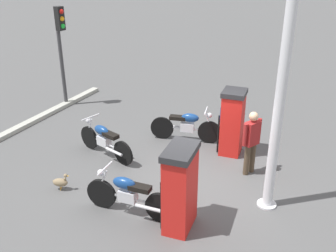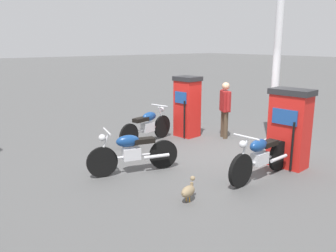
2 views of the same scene
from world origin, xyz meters
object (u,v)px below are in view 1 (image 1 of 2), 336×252
object	(u,v)px
attendant_person	(251,139)
canopy_support_pole	(280,101)
fuel_pump_far	(180,188)
motorcycle_far_pump	(129,195)
motorcycle_near_pump	(187,125)
motorcycle_extra	(104,139)
fuel_pump_near	(232,122)
roadside_traffic_light	(61,39)
wandering_duck	(61,182)

from	to	relation	value
attendant_person	canopy_support_pole	xyz separation A→B (m)	(-0.68, 1.10, 1.42)
fuel_pump_far	motorcycle_far_pump	xyz separation A→B (m)	(1.06, 0.09, -0.40)
motorcycle_near_pump	motorcycle_extra	world-z (taller)	motorcycle_near_pump
fuel_pump_near	roadside_traffic_light	distance (m)	6.20
motorcycle_far_pump	fuel_pump_near	bearing A→B (deg)	-107.41
motorcycle_extra	roadside_traffic_light	distance (m)	4.34
fuel_pump_near	canopy_support_pole	bearing A→B (deg)	125.92
fuel_pump_near	motorcycle_extra	size ratio (longest dim) A/B	0.91
wandering_duck	roadside_traffic_light	bearing A→B (deg)	-53.15
canopy_support_pole	motorcycle_extra	bearing A→B (deg)	-4.77
fuel_pump_near	fuel_pump_far	distance (m)	3.28
motorcycle_far_pump	canopy_support_pole	distance (m)	3.40
motorcycle_extra	wandering_duck	world-z (taller)	motorcycle_extra
fuel_pump_near	motorcycle_near_pump	bearing A→B (deg)	-5.86
fuel_pump_far	motorcycle_near_pump	size ratio (longest dim) A/B	0.88
fuel_pump_far	motorcycle_far_pump	size ratio (longest dim) A/B	0.87
roadside_traffic_light	canopy_support_pole	world-z (taller)	canopy_support_pole
motorcycle_near_pump	canopy_support_pole	world-z (taller)	canopy_support_pole
fuel_pump_near	motorcycle_near_pump	xyz separation A→B (m)	(1.29, -0.13, -0.39)
motorcycle_far_pump	attendant_person	size ratio (longest dim) A/B	1.25
fuel_pump_far	motorcycle_extra	size ratio (longest dim) A/B	0.90
motorcycle_far_pump	attendant_person	xyz separation A→B (m)	(-1.75, -2.57, 0.43)
wandering_duck	canopy_support_pole	bearing A→B (deg)	-161.94
motorcycle_near_pump	roadside_traffic_light	world-z (taller)	roadside_traffic_light
fuel_pump_far	motorcycle_near_pump	bearing A→B (deg)	-69.22
motorcycle_far_pump	motorcycle_extra	xyz separation A→B (m)	(1.79, -1.82, 0.01)
motorcycle_far_pump	wandering_duck	xyz separation A→B (m)	(1.80, -0.09, -0.25)
fuel_pump_near	roadside_traffic_light	bearing A→B (deg)	-8.42
fuel_pump_far	roadside_traffic_light	distance (m)	7.41
motorcycle_extra	roadside_traffic_light	bearing A→B (deg)	-37.86
attendant_person	roadside_traffic_light	world-z (taller)	roadside_traffic_light
roadside_traffic_light	fuel_pump_near	bearing A→B (deg)	171.58
attendant_person	roadside_traffic_light	bearing A→B (deg)	-14.16
motorcycle_far_pump	roadside_traffic_light	distance (m)	6.74
roadside_traffic_light	attendant_person	bearing A→B (deg)	165.84
motorcycle_extra	canopy_support_pole	distance (m)	4.62
fuel_pump_far	motorcycle_near_pump	xyz separation A→B (m)	(1.29, -3.41, -0.38)
motorcycle_near_pump	canopy_support_pole	size ratio (longest dim) A/B	0.40
motorcycle_near_pump	attendant_person	xyz separation A→B (m)	(-1.99, 0.93, 0.41)
fuel_pump_near	canopy_support_pole	size ratio (longest dim) A/B	0.36
fuel_pump_far	motorcycle_near_pump	world-z (taller)	fuel_pump_far
roadside_traffic_light	canopy_support_pole	xyz separation A→B (m)	(-7.35, 2.78, 0.07)
fuel_pump_far	motorcycle_extra	bearing A→B (deg)	-31.32
wandering_duck	attendant_person	bearing A→B (deg)	-145.08
fuel_pump_far	canopy_support_pole	world-z (taller)	canopy_support_pole
roadside_traffic_light	canopy_support_pole	size ratio (longest dim) A/B	0.68
attendant_person	fuel_pump_near	bearing A→B (deg)	-48.96
motorcycle_near_pump	attendant_person	bearing A→B (deg)	154.91
fuel_pump_far	canopy_support_pole	xyz separation A→B (m)	(-1.38, -1.38, 1.46)
motorcycle_far_pump	attendant_person	distance (m)	3.14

